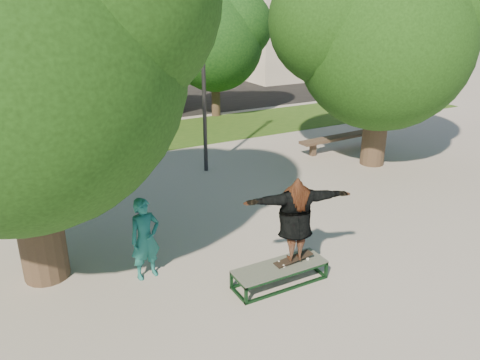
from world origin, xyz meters
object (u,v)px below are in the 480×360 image
bench (341,138)px  car_grey (91,97)px  tree_right (381,32)px  car_dark (94,101)px  tree_left (0,37)px  car_silver_b (138,89)px  lamppost (203,68)px  bystander (145,239)px  grind_box (280,274)px

bench → car_grey: size_ratio=0.60×
tree_right → bench: 3.99m
bench → car_dark: car_dark is taller
tree_left → car_silver_b: size_ratio=1.29×
lamppost → bench: (5.08, -0.33, -2.71)m
bystander → bench: (8.58, 4.60, -0.37)m
car_dark → car_silver_b: (2.64, 2.15, 0.00)m
lamppost → car_grey: lamppost is taller
car_dark → car_grey: car_grey is taller
bystander → car_silver_b: 16.26m
tree_right → car_grey: size_ratio=1.13×
car_grey → car_silver_b: 2.73m
lamppost → bench: size_ratio=1.78×
car_grey → car_silver_b: bearing=18.8°
tree_right → lamppost: bearing=158.7°
lamppost → car_silver_b: bearing=83.9°
grind_box → tree_left: bearing=147.8°
grind_box → car_grey: bearing=90.0°
bystander → bench: 9.74m
lamppost → bystander: (-3.50, -4.93, -2.34)m
tree_left → car_silver_b: bearing=66.2°
bench → car_silver_b: car_silver_b is taller
tree_left → bystander: (1.79, -1.02, -3.61)m
car_dark → car_silver_b: car_silver_b is taller
lamppost → car_dark: size_ratio=1.27×
bystander → car_dark: size_ratio=0.34×
tree_left → tree_right: bearing=11.0°
car_dark → tree_right: bearing=-49.4°
lamppost → car_dark: bearing=100.0°
tree_right → bystander: bearing=-160.3°
bystander → lamppost: bearing=47.0°
tree_left → bench: tree_left is taller
tree_left → car_silver_b: (6.43, 14.56, -3.62)m
tree_left → car_grey: tree_left is taller
tree_left → tree_right: tree_left is taller
grind_box → car_silver_b: size_ratio=0.33×
grind_box → car_dark: 14.87m
grind_box → car_silver_b: bearing=81.5°
car_dark → car_silver_b: bearing=48.3°
lamppost → car_dark: 8.95m
lamppost → car_grey: bearing=98.3°
bench → bystander: bearing=-154.4°
lamppost → tree_left: bearing=-143.6°
car_dark → car_grey: size_ratio=0.84×
bench → car_dark: bearing=124.1°
tree_right → car_silver_b: 13.53m
tree_left → lamppost: size_ratio=1.16×
grind_box → bench: 8.86m
tree_right → bench: tree_right is taller
tree_right → car_grey: (-6.32, 11.55, -3.30)m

